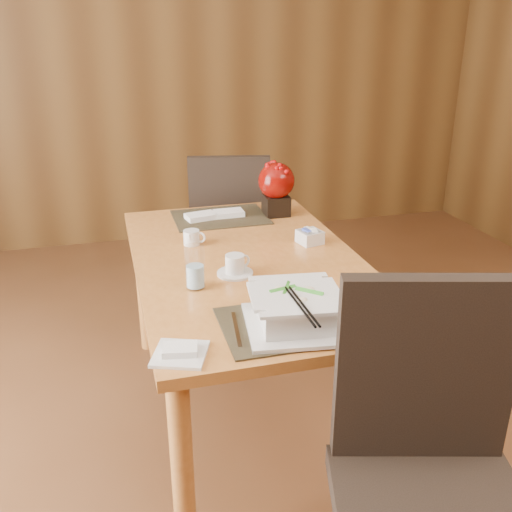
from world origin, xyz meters
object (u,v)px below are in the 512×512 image
object	(u,v)px
coffee_cup	(235,266)
far_chair	(230,226)
soup_setting	(295,310)
water_glass	(195,267)
bread_plate	(180,354)
near_chair	(430,463)
sugar_caddy	(310,237)
dining_table	(249,281)
creamer_jug	(192,238)
berry_decor	(276,186)

from	to	relation	value
coffee_cup	far_chair	size ratio (longest dim) A/B	0.14
soup_setting	water_glass	bearing A→B (deg)	131.82
coffee_cup	bread_plate	world-z (taller)	coffee_cup
coffee_cup	water_glass	world-z (taller)	water_glass
soup_setting	near_chair	world-z (taller)	near_chair
coffee_cup	sugar_caddy	world-z (taller)	coffee_cup
bread_plate	dining_table	bearing A→B (deg)	59.84
sugar_caddy	bread_plate	size ratio (longest dim) A/B	0.63
soup_setting	bread_plate	distance (m)	0.38
soup_setting	water_glass	world-z (taller)	water_glass
creamer_jug	near_chair	distance (m)	1.37
coffee_cup	far_chair	world-z (taller)	far_chair
sugar_caddy	near_chair	distance (m)	1.20
bread_plate	far_chair	xyz separation A→B (m)	(0.51, 1.61, -0.20)
creamer_jug	bread_plate	xyz separation A→B (m)	(-0.18, -0.87, -0.03)
dining_table	water_glass	world-z (taller)	water_glass
creamer_jug	bread_plate	world-z (taller)	creamer_jug
water_glass	bread_plate	world-z (taller)	water_glass
dining_table	near_chair	world-z (taller)	near_chair
dining_table	berry_decor	bearing A→B (deg)	62.19
dining_table	creamer_jug	bearing A→B (deg)	130.32
water_glass	sugar_caddy	size ratio (longest dim) A/B	1.73
coffee_cup	water_glass	size ratio (longest dim) A/B	0.85
sugar_caddy	bread_plate	xyz separation A→B (m)	(-0.67, -0.75, -0.02)
berry_decor	near_chair	world-z (taller)	near_chair
creamer_jug	sugar_caddy	distance (m)	0.51
creamer_jug	near_chair	world-z (taller)	near_chair
water_glass	far_chair	bearing A→B (deg)	71.56
water_glass	bread_plate	xyz separation A→B (m)	(-0.12, -0.43, -0.08)
water_glass	berry_decor	bearing A→B (deg)	54.06
sugar_caddy	berry_decor	distance (m)	0.43
berry_decor	bread_plate	bearing A→B (deg)	-119.11
dining_table	far_chair	size ratio (longest dim) A/B	1.53
berry_decor	bread_plate	size ratio (longest dim) A/B	1.76
water_glass	berry_decor	size ratio (longest dim) A/B	0.62
coffee_cup	bread_plate	distance (m)	0.59
water_glass	sugar_caddy	bearing A→B (deg)	29.59
coffee_cup	creamer_jug	xyz separation A→B (m)	(-0.11, 0.35, -0.00)
creamer_jug	berry_decor	xyz separation A→B (m)	(0.47, 0.30, 0.12)
soup_setting	coffee_cup	world-z (taller)	soup_setting
bread_plate	near_chair	world-z (taller)	near_chair
bread_plate	water_glass	bearing A→B (deg)	74.59
far_chair	soup_setting	bearing A→B (deg)	97.39
bread_plate	far_chair	bearing A→B (deg)	72.37
far_chair	near_chair	bearing A→B (deg)	104.31
coffee_cup	near_chair	size ratio (longest dim) A/B	0.13
soup_setting	water_glass	xyz separation A→B (m)	(-0.25, 0.37, 0.02)
water_glass	near_chair	size ratio (longest dim) A/B	0.15
berry_decor	near_chair	size ratio (longest dim) A/B	0.25
water_glass	berry_decor	world-z (taller)	berry_decor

